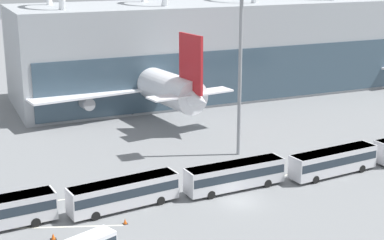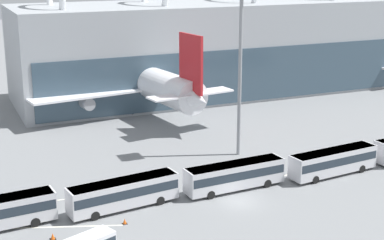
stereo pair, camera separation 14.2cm
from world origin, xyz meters
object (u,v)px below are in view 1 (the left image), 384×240
airliner_parked_remote (329,53)px  traffic_cone_0 (125,221)px  airliner_at_gate_far (146,81)px  shuttle_bus_2 (235,174)px  traffic_cone_1 (53,236)px  shuttle_bus_3 (333,160)px  floodlight_mast (241,33)px  shuttle_bus_1 (124,192)px

airliner_parked_remote → traffic_cone_0: bearing=34.0°
traffic_cone_0 → airliner_parked_remote: bearing=40.4°
airliner_at_gate_far → shuttle_bus_2: (-2.63, -38.92, -3.70)m
shuttle_bus_2 → traffic_cone_1: bearing=-172.5°
shuttle_bus_3 → floodlight_mast: floodlight_mast is taller
airliner_parked_remote → airliner_at_gate_far: bearing=10.5°
airliner_at_gate_far → shuttle_bus_3: bearing=-172.5°
floodlight_mast → traffic_cone_1: 36.87m
airliner_parked_remote → traffic_cone_0: airliner_parked_remote is taller
airliner_parked_remote → shuttle_bus_2: airliner_parked_remote is taller
airliner_parked_remote → shuttle_bus_1: bearing=32.6°
shuttle_bus_2 → traffic_cone_0: (-14.87, -3.71, -1.65)m
traffic_cone_0 → traffic_cone_1: traffic_cone_1 is taller
airliner_parked_remote → shuttle_bus_1: airliner_parked_remote is taller
shuttle_bus_2 → shuttle_bus_1: bearing=176.6°
airliner_at_gate_far → traffic_cone_0: 46.40m
floodlight_mast → shuttle_bus_3: bearing=-58.9°
shuttle_bus_1 → traffic_cone_0: (-1.12, -3.78, -1.65)m
shuttle_bus_3 → floodlight_mast: 20.62m
shuttle_bus_3 → traffic_cone_1: size_ratio=19.74×
airliner_at_gate_far → traffic_cone_0: size_ratio=71.00×
airliner_at_gate_far → shuttle_bus_3: (11.12, -39.59, -3.70)m
traffic_cone_1 → shuttle_bus_2: bearing=10.6°
airliner_at_gate_far → traffic_cone_0: airliner_at_gate_far is taller
airliner_parked_remote → traffic_cone_1: airliner_parked_remote is taller
shuttle_bus_3 → shuttle_bus_1: bearing=172.7°
airliner_at_gate_far → shuttle_bus_2: airliner_at_gate_far is taller
floodlight_mast → shuttle_bus_1: bearing=-150.9°
shuttle_bus_1 → floodlight_mast: 27.68m
shuttle_bus_3 → traffic_cone_1: (-36.17, -3.54, -1.63)m
shuttle_bus_2 → floodlight_mast: floodlight_mast is taller
airliner_parked_remote → shuttle_bus_3: airliner_parked_remote is taller
airliner_at_gate_far → traffic_cone_1: 50.15m
shuttle_bus_2 → airliner_parked_remote: bearing=42.3°
shuttle_bus_1 → traffic_cone_1: bearing=-161.1°
airliner_at_gate_far → shuttle_bus_3: 41.29m
airliner_at_gate_far → shuttle_bus_1: airliner_at_gate_far is taller
shuttle_bus_1 → airliner_parked_remote: bearing=31.6°
shuttle_bus_2 → floodlight_mast: (6.51, 11.34, 15.11)m
shuttle_bus_1 → shuttle_bus_3: same height
shuttle_bus_1 → shuttle_bus_3: size_ratio=1.00×
airliner_parked_remote → traffic_cone_1: (-75.81, -58.50, -4.84)m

